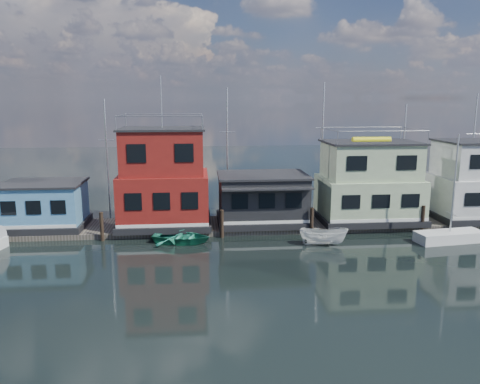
{
  "coord_description": "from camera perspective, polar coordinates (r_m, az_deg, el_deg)",
  "views": [
    {
      "loc": [
        -5.73,
        -25.35,
        10.53
      ],
      "look_at": [
        -2.36,
        12.0,
        3.0
      ],
      "focal_mm": 35.0,
      "sensor_mm": 36.0,
      "label": 1
    }
  ],
  "objects": [
    {
      "name": "day_sailer",
      "position": [
        38.34,
        24.18,
        -4.9
      ],
      "size": [
        5.27,
        2.34,
        8.03
      ],
      "rotation": [
        0.0,
        0.0,
        0.13
      ],
      "color": "silver",
      "rests_on": "ground"
    },
    {
      "name": "motorboat",
      "position": [
        34.67,
        10.15,
        -5.35
      ],
      "size": [
        3.69,
        2.15,
        1.34
      ],
      "primitive_type": "imported",
      "rotation": [
        0.0,
        0.0,
        1.31
      ],
      "color": "white",
      "rests_on": "ground"
    },
    {
      "name": "houseboat_dark",
      "position": [
        38.56,
        2.75,
        -0.81
      ],
      "size": [
        7.4,
        6.1,
        4.06
      ],
      "color": "black",
      "rests_on": "dock"
    },
    {
      "name": "dock",
      "position": [
        39.17,
        3.44,
        -3.96
      ],
      "size": [
        48.0,
        5.0,
        0.4
      ],
      "primitive_type": "cube",
      "color": "#595147",
      "rests_on": "ground"
    },
    {
      "name": "ground",
      "position": [
        28.04,
        7.14,
        -10.8
      ],
      "size": [
        160.0,
        160.0,
        0.0
      ],
      "primitive_type": "plane",
      "color": "black",
      "rests_on": "ground"
    },
    {
      "name": "houseboat_red",
      "position": [
        38.0,
        -9.27,
        1.47
      ],
      "size": [
        7.4,
        5.9,
        11.86
      ],
      "color": "black",
      "rests_on": "dock"
    },
    {
      "name": "background_masts",
      "position": [
        44.88,
        8.41,
        4.86
      ],
      "size": [
        36.4,
        0.16,
        12.0
      ],
      "color": "silver",
      "rests_on": "ground"
    },
    {
      "name": "houseboat_blue",
      "position": [
        40.19,
        -22.82,
        -1.51
      ],
      "size": [
        6.4,
        4.9,
        3.66
      ],
      "color": "black",
      "rests_on": "dock"
    },
    {
      "name": "dinghy_teal",
      "position": [
        35.03,
        -7.15,
        -5.47
      ],
      "size": [
        4.96,
        4.09,
        0.89
      ],
      "primitive_type": "imported",
      "rotation": [
        0.0,
        0.0,
        1.31
      ],
      "color": "#227D62",
      "rests_on": "ground"
    },
    {
      "name": "houseboat_green",
      "position": [
        40.57,
        15.46,
        1.03
      ],
      "size": [
        8.4,
        5.9,
        7.03
      ],
      "color": "black",
      "rests_on": "dock"
    },
    {
      "name": "pilings",
      "position": [
        36.22,
        3.59,
        -3.76
      ],
      "size": [
        42.28,
        0.28,
        2.2
      ],
      "color": "#2D2116",
      "rests_on": "ground"
    }
  ]
}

